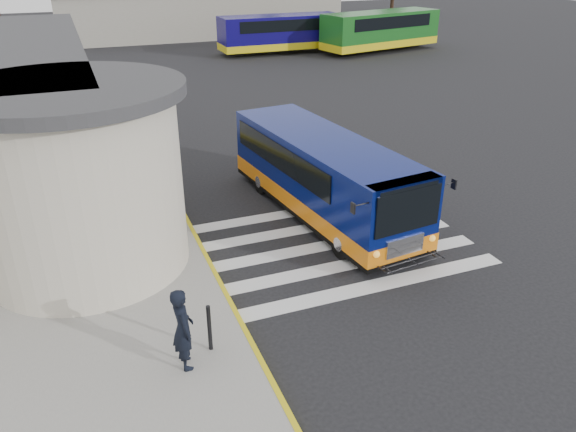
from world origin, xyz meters
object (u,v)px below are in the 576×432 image
object	(u,v)px
transit_bus	(323,179)
pedestrian_a	(183,329)
far_bus_a	(280,32)
pedestrian_b	(102,248)
far_bus_b	(381,29)
bollard	(209,328)

from	to	relation	value
transit_bus	pedestrian_a	world-z (taller)	transit_bus
pedestrian_a	far_bus_a	bearing A→B (deg)	-25.81
pedestrian_a	pedestrian_b	world-z (taller)	pedestrian_a
far_bus_a	far_bus_b	xyz separation A→B (m)	(7.86, -2.24, 0.10)
bollard	far_bus_a	world-z (taller)	far_bus_a
pedestrian_a	bollard	world-z (taller)	pedestrian_a
transit_bus	far_bus_b	world-z (taller)	far_bus_b
pedestrian_b	far_bus_b	distance (m)	36.97
transit_bus	pedestrian_b	distance (m)	7.10
far_bus_a	far_bus_b	world-z (taller)	far_bus_b
pedestrian_a	bollard	xyz separation A→B (m)	(0.59, 0.30, -0.36)
pedestrian_a	far_bus_b	distance (m)	39.60
far_bus_a	far_bus_b	bearing A→B (deg)	-106.38
pedestrian_b	pedestrian_a	bearing A→B (deg)	-16.34
transit_bus	pedestrian_a	distance (m)	8.17
far_bus_a	bollard	bearing A→B (deg)	156.42
far_bus_b	pedestrian_b	bearing A→B (deg)	126.35
pedestrian_a	far_bus_a	size ratio (longest dim) A/B	0.18
far_bus_b	bollard	bearing A→B (deg)	132.19
transit_bus	pedestrian_a	xyz separation A→B (m)	(-5.74, -5.82, -0.16)
pedestrian_b	bollard	xyz separation A→B (m)	(1.79, -3.99, -0.21)
pedestrian_a	transit_bus	bearing A→B (deg)	-46.66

